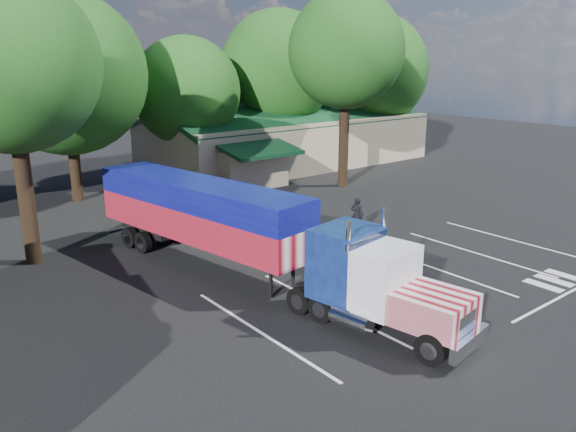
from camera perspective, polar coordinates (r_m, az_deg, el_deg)
ground at (r=27.60m, az=0.63°, el=-3.32°), size 120.00×120.00×0.00m
event_hall at (r=49.02m, az=-0.12°, el=7.89°), size 24.20×14.12×5.55m
tree_row_c at (r=38.14m, az=-21.70°, el=13.27°), size 10.00×10.00×13.05m
tree_row_d at (r=42.94m, az=-10.31°, el=12.35°), size 8.00×8.00×10.60m
tree_row_e at (r=48.24m, az=-0.98°, el=14.76°), size 9.60×9.60×12.90m
tree_row_f at (r=54.11m, az=8.51°, el=14.41°), size 10.40×10.40×13.00m
tree_near_left at (r=26.82m, az=-26.53°, el=13.70°), size 7.60×7.60×12.65m
tree_near_right at (r=40.06m, az=5.93°, el=16.39°), size 8.00×8.00×13.50m
semi_truck at (r=23.55m, az=-5.10°, el=-1.04°), size 5.41×19.18×3.99m
woman at (r=30.12m, az=7.04°, el=0.13°), size 0.70×0.83×1.92m
bicycle at (r=29.27m, az=2.13°, el=-1.15°), size 0.76×1.96×1.01m
silver_sedan at (r=41.22m, az=-6.34°, el=4.14°), size 4.66×3.10×1.45m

